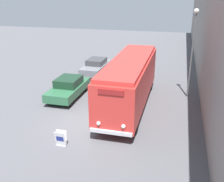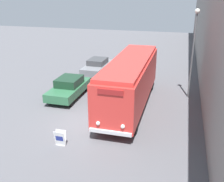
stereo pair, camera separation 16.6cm
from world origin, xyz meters
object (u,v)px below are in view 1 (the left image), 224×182
(vintage_bus, at_px, (130,80))
(sign_board, at_px, (61,139))
(parked_car_mid, at_px, (96,66))
(streetlamp, at_px, (193,42))
(parked_car_near, at_px, (68,87))

(vintage_bus, distance_m, sign_board, 6.60)
(vintage_bus, xyz_separation_m, parked_car_mid, (-4.56, 6.62, -1.17))
(streetlamp, height_order, parked_car_near, streetlamp)
(sign_board, bearing_deg, parked_car_mid, 99.48)
(sign_board, distance_m, streetlamp, 11.50)
(parked_car_mid, bearing_deg, parked_car_near, -90.36)
(streetlamp, bearing_deg, vintage_bus, -144.81)
(streetlamp, bearing_deg, sign_board, -126.45)
(vintage_bus, bearing_deg, sign_board, -112.62)
(vintage_bus, distance_m, parked_car_near, 4.94)
(vintage_bus, relative_size, parked_car_near, 2.23)
(sign_board, bearing_deg, parked_car_near, 109.91)
(parked_car_mid, bearing_deg, vintage_bus, -53.77)
(sign_board, distance_m, parked_car_near, 6.79)
(vintage_bus, xyz_separation_m, parked_car_near, (-4.78, 0.45, -1.16))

